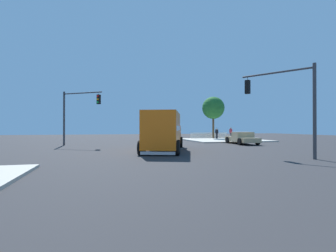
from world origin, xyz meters
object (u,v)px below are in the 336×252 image
object	(u,v)px
traffic_light_secondary	(288,97)
pedestrian_near_corner	(217,133)
pickup_tan	(242,138)
shade_tree_near	(213,108)
delivery_truck	(164,131)
traffic_light_primary	(76,109)
pedestrian_crossing	(231,132)

from	to	relation	value
traffic_light_secondary	pedestrian_near_corner	xyz separation A→B (m)	(-6.04, -22.41, -2.68)
traffic_light_secondary	pickup_tan	xyz separation A→B (m)	(-3.93, -11.71, -3.03)
pickup_tan	shade_tree_near	size ratio (longest dim) A/B	0.80
delivery_truck	shade_tree_near	world-z (taller)	shade_tree_near
pickup_tan	delivery_truck	bearing A→B (deg)	28.16
traffic_light_secondary	pedestrian_near_corner	bearing A→B (deg)	-105.09
pickup_tan	pedestrian_near_corner	world-z (taller)	pedestrian_near_corner
delivery_truck	shade_tree_near	size ratio (longest dim) A/B	1.26
traffic_light_primary	pedestrian_near_corner	xyz separation A→B (m)	(-19.98, -8.54, -2.68)
pickup_tan	shade_tree_near	distance (m)	12.99
traffic_light_secondary	traffic_light_primary	bearing A→B (deg)	-44.85
pickup_tan	pedestrian_crossing	distance (m)	10.97
traffic_light_primary	pedestrian_crossing	size ratio (longest dim) A/B	3.23
pedestrian_crossing	shade_tree_near	world-z (taller)	shade_tree_near
delivery_truck	traffic_light_primary	size ratio (longest dim) A/B	1.51
delivery_truck	pickup_tan	size ratio (longest dim) A/B	1.58
delivery_truck	shade_tree_near	bearing A→B (deg)	-125.54
pedestrian_crossing	pedestrian_near_corner	bearing A→B (deg)	-15.25
traffic_light_secondary	pedestrian_crossing	bearing A→B (deg)	-110.53
traffic_light_primary	pickup_tan	size ratio (longest dim) A/B	1.05
pedestrian_near_corner	pedestrian_crossing	size ratio (longest dim) A/B	0.94
traffic_light_secondary	pickup_tan	size ratio (longest dim) A/B	1.05
traffic_light_secondary	pickup_tan	world-z (taller)	traffic_light_secondary
pedestrian_crossing	traffic_light_primary	bearing A→B (deg)	19.79
delivery_truck	pedestrian_near_corner	bearing A→B (deg)	-127.64
pedestrian_near_corner	shade_tree_near	distance (m)	4.21
delivery_truck	pedestrian_crossing	world-z (taller)	delivery_truck
pickup_tan	pedestrian_crossing	xyz separation A→B (m)	(-4.24, -10.11, 0.41)
traffic_light_primary	pedestrian_crossing	distance (m)	23.65
delivery_truck	shade_tree_near	xyz separation A→B (m)	(-12.61, -17.65, 3.49)
traffic_light_primary	traffic_light_secondary	xyz separation A→B (m)	(-13.94, 13.87, 0.00)
delivery_truck	traffic_light_secondary	bearing A→B (deg)	136.80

